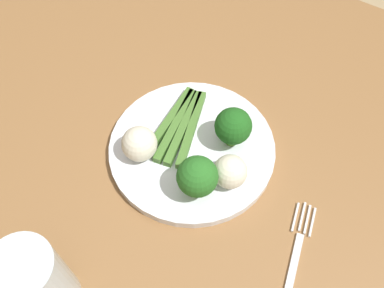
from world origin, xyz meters
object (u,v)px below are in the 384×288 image
at_px(cauliflower_back, 139,144).
at_px(water_glass, 38,284).
at_px(dining_table, 174,179).
at_px(broccoli_front_left, 197,177).
at_px(broccoli_near_center, 233,127).
at_px(plate, 192,148).
at_px(asparagus_bundle, 180,125).
at_px(cauliflower_left, 230,172).
at_px(fork, 295,258).

distance_m(cauliflower_back, water_glass, 0.23).
height_order(dining_table, cauliflower_back, cauliflower_back).
bearing_deg(broccoli_front_left, broccoli_near_center, 90.44).
distance_m(plate, asparagus_bundle, 0.04).
xyz_separation_m(plate, broccoli_near_center, (0.05, 0.04, 0.05)).
xyz_separation_m(asparagus_bundle, broccoli_near_center, (0.08, 0.02, 0.03)).
bearing_deg(cauliflower_left, asparagus_bundle, 160.54).
bearing_deg(broccoli_near_center, dining_table, -148.16).
bearing_deg(dining_table, water_glass, -89.47).
distance_m(dining_table, broccoli_near_center, 0.19).
xyz_separation_m(cauliflower_back, cauliflower_left, (0.13, 0.03, -0.00)).
height_order(broccoli_near_center, cauliflower_back, broccoli_near_center).
bearing_deg(fork, dining_table, 63.02).
distance_m(dining_table, asparagus_bundle, 0.13).
bearing_deg(water_glass, dining_table, 90.53).
relative_size(plate, cauliflower_back, 4.81).
relative_size(dining_table, plate, 4.82).
distance_m(cauliflower_back, cauliflower_left, 0.14).
bearing_deg(cauliflower_left, dining_table, 174.11).
bearing_deg(cauliflower_back, broccoli_front_left, -4.13).
bearing_deg(plate, cauliflower_left, -15.17).
height_order(asparagus_bundle, cauliflower_left, cauliflower_left).
bearing_deg(broccoli_near_center, fork, -33.71).
bearing_deg(water_glass, cauliflower_back, 96.78).
distance_m(broccoli_front_left, cauliflower_back, 0.10).
xyz_separation_m(cauliflower_back, fork, (0.26, -0.02, -0.04)).
bearing_deg(plate, water_glass, -96.16).
relative_size(broccoli_front_left, water_glass, 0.54).
bearing_deg(water_glass, fork, 41.77).
distance_m(broccoli_front_left, fork, 0.17).
bearing_deg(asparagus_bundle, dining_table, -8.97).
distance_m(asparagus_bundle, broccoli_front_left, 0.12).
bearing_deg(dining_table, fork, -13.72).
bearing_deg(cauliflower_back, cauliflower_left, 13.31).
bearing_deg(broccoli_front_left, cauliflower_back, 175.87).
relative_size(asparagus_bundle, broccoli_near_center, 2.18).
bearing_deg(fork, cauliflower_back, 73.36).
relative_size(broccoli_front_left, broccoli_near_center, 1.04).
xyz_separation_m(plate, asparagus_bundle, (-0.03, 0.02, 0.01)).
height_order(plate, cauliflower_back, cauliflower_back).
relative_size(broccoli_near_center, cauliflower_back, 1.29).
bearing_deg(broccoli_front_left, dining_table, 147.60).
distance_m(asparagus_bundle, fork, 0.26).
relative_size(cauliflower_back, cauliflower_left, 1.07).
xyz_separation_m(cauliflower_left, water_glass, (-0.11, -0.26, 0.03)).
xyz_separation_m(dining_table, asparagus_bundle, (-0.00, 0.03, 0.13)).
bearing_deg(plate, fork, -18.19).
bearing_deg(asparagus_bundle, broccoli_front_left, 34.39).
xyz_separation_m(asparagus_bundle, cauliflower_left, (0.11, -0.04, 0.02)).
bearing_deg(cauliflower_back, fork, -3.38).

